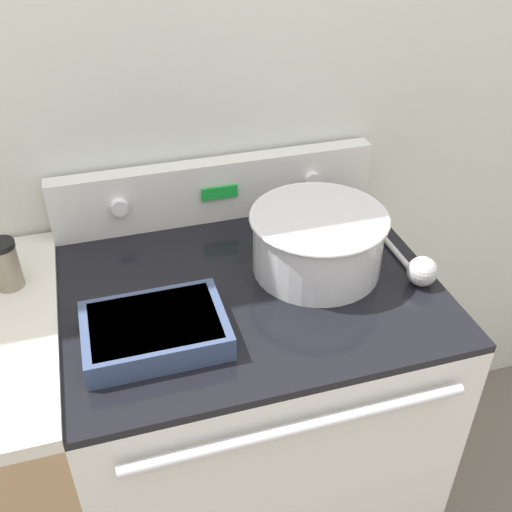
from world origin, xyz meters
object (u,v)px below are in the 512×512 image
Objects in this scene: casserole_dish at (155,329)px; ladle at (417,267)px; mixing_bowl at (318,238)px; spice_jar_black_cap at (5,264)px.

ladle is at bearing 3.91° from casserole_dish.
mixing_bowl reaches higher than casserole_dish.
spice_jar_black_cap is at bearing 138.07° from casserole_dish.
ladle is (0.58, 0.04, -0.00)m from casserole_dish.
casserole_dish is 0.58m from ladle.
casserole_dish is at bearing -41.93° from spice_jar_black_cap.
mixing_bowl is at bearing -9.51° from spice_jar_black_cap.
ladle reaches higher than casserole_dish.
ladle is at bearing -25.85° from mixing_bowl.
mixing_bowl reaches higher than spice_jar_black_cap.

